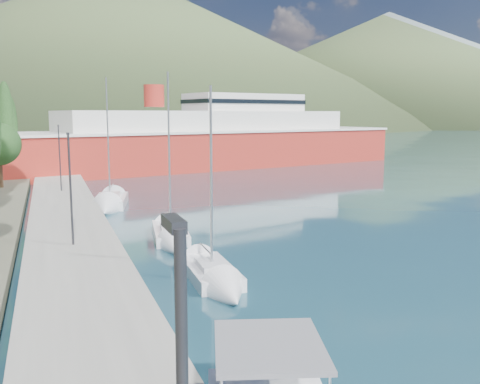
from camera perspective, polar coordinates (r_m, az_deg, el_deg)
name	(u,v)px	position (r m, az deg, el deg)	size (l,w,h in m)	color
ground	(91,147)	(134.50, -15.63, 4.67)	(1400.00, 1400.00, 0.00)	#1C4150
quay	(66,218)	(40.60, -18.03, -2.65)	(5.00, 88.00, 0.80)	gray
hills_far	(176,54)	(653.58, -6.88, 14.37)	(1480.00, 900.00, 180.00)	slate
hills_near	(199,57)	(403.37, -4.40, 14.18)	(1010.00, 520.00, 115.00)	#445630
lamp_posts	(71,187)	(28.98, -17.55, 0.48)	(0.15, 47.50, 6.06)	#2D2D33
sailboat_near	(220,283)	(24.45, -2.19, -9.71)	(2.32, 6.98, 9.92)	silver
sailboat_mid	(173,240)	(32.71, -7.19, -5.11)	(3.12, 7.98, 11.18)	silver
sailboat_far	(108,206)	(45.45, -13.87, -1.43)	(4.22, 8.42, 11.85)	silver
ferry	(210,142)	(79.82, -3.22, 5.40)	(64.06, 27.86, 12.45)	#A9291F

